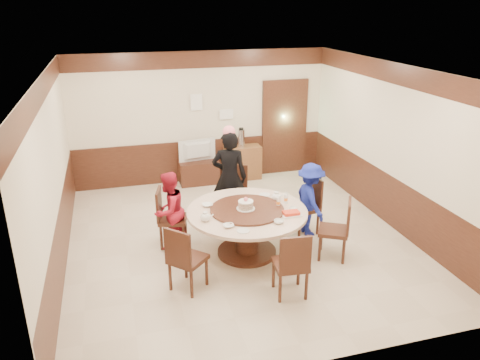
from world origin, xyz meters
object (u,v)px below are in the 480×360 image
object	(u,v)px
person_red	(169,211)
thermos	(241,138)
tv_stand	(199,172)
side_cabinet	(242,162)
person_standing	(229,177)
person_blue	(310,200)
shrimp_platter	(291,214)
birthday_cake	(246,205)
television	(198,151)
banquet_table	(247,223)

from	to	relation	value
person_red	thermos	xyz separation A→B (m)	(1.96, 2.71, 0.30)
person_red	tv_stand	size ratio (longest dim) A/B	1.50
side_cabinet	thermos	size ratio (longest dim) A/B	2.11
person_standing	person_blue	xyz separation A→B (m)	(1.18, -0.85, -0.21)
person_standing	side_cabinet	bearing A→B (deg)	-92.62
tv_stand	side_cabinet	world-z (taller)	side_cabinet
side_cabinet	person_blue	bearing A→B (deg)	-82.95
person_standing	tv_stand	distance (m)	2.10
shrimp_platter	person_standing	bearing A→B (deg)	109.17
person_standing	tv_stand	bearing A→B (deg)	-65.74
person_standing	person_blue	world-z (taller)	person_standing
person_blue	birthday_cake	world-z (taller)	person_blue
person_standing	television	distance (m)	2.02
birthday_cake	tv_stand	size ratio (longest dim) A/B	0.34
birthday_cake	shrimp_platter	xyz separation A→B (m)	(0.61, -0.34, -0.07)
shrimp_platter	television	world-z (taller)	television
birthday_cake	side_cabinet	xyz separation A→B (m)	(0.88, 3.27, -0.47)
person_red	television	xyz separation A→B (m)	(0.99, 2.68, 0.10)
shrimp_platter	tv_stand	world-z (taller)	shrimp_platter
birthday_cake	thermos	xyz separation A→B (m)	(0.86, 3.27, 0.09)
person_red	side_cabinet	bearing A→B (deg)	-169.83
shrimp_platter	person_red	bearing A→B (deg)	152.11
banquet_table	person_blue	world-z (taller)	person_blue
person_standing	person_red	xyz separation A→B (m)	(-1.16, -0.67, -0.21)
person_standing	person_red	size ratio (longest dim) A/B	1.32
television	thermos	xyz separation A→B (m)	(0.97, 0.03, 0.20)
side_cabinet	shrimp_platter	bearing A→B (deg)	-94.40
birthday_cake	tv_stand	world-z (taller)	birthday_cake
shrimp_platter	side_cabinet	bearing A→B (deg)	85.60
birthday_cake	side_cabinet	size ratio (longest dim) A/B	0.36
thermos	side_cabinet	bearing A→B (deg)	0.00
banquet_table	shrimp_platter	world-z (taller)	shrimp_platter
shrimp_platter	birthday_cake	bearing A→B (deg)	150.43
banquet_table	side_cabinet	size ratio (longest dim) A/B	2.32
person_blue	birthday_cake	bearing A→B (deg)	105.73
person_blue	thermos	bearing A→B (deg)	6.42
person_red	thermos	distance (m)	3.36
banquet_table	person_blue	size ratio (longest dim) A/B	1.47
shrimp_platter	television	xyz separation A→B (m)	(-0.72, 3.58, -0.04)
person_blue	tv_stand	distance (m)	3.19
banquet_table	person_blue	bearing A→B (deg)	17.01
person_standing	banquet_table	bearing A→B (deg)	107.66
banquet_table	side_cabinet	distance (m)	3.38
birthday_cake	thermos	world-z (taller)	thermos
tv_stand	television	bearing A→B (deg)	0.00
person_red	tv_stand	xyz separation A→B (m)	(0.99, 2.68, -0.39)
person_standing	thermos	world-z (taller)	person_standing
person_red	banquet_table	bearing A→B (deg)	110.21
banquet_table	tv_stand	xyz separation A→B (m)	(-0.13, 3.23, -0.28)
side_cabinet	thermos	world-z (taller)	thermos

